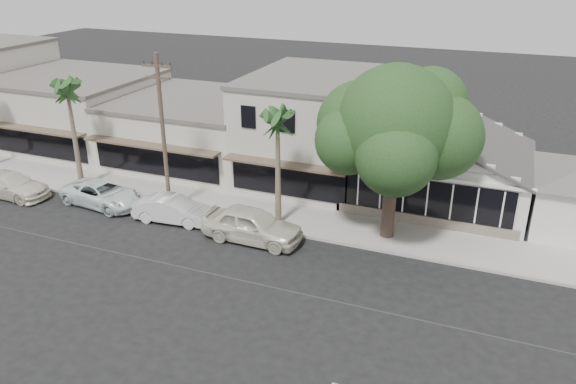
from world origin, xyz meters
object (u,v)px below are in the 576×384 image
at_px(car_0, 252,225).
at_px(shade_tree, 395,126).
at_px(car_2, 103,194).
at_px(car_3, 11,185).
at_px(utility_pole, 163,131).
at_px(car_1, 173,209).

distance_m(car_0, shade_tree, 8.70).
xyz_separation_m(car_2, car_3, (-6.04, -0.98, 0.01)).
height_order(car_0, car_3, car_0).
bearing_deg(utility_pole, car_3, -170.20).
relative_size(car_0, shade_tree, 0.58).
distance_m(car_0, car_3, 16.05).
relative_size(car_0, car_1, 1.20).
xyz_separation_m(car_0, car_1, (-5.00, 0.39, -0.17)).
relative_size(utility_pole, car_1, 2.06).
bearing_deg(car_3, shade_tree, -80.34).
bearing_deg(car_0, car_3, 92.08).
bearing_deg(car_2, car_3, 105.73).
distance_m(car_2, shade_tree, 17.33).
distance_m(car_1, shade_tree, 12.79).
height_order(car_1, shade_tree, shade_tree).
height_order(car_2, shade_tree, shade_tree).
height_order(utility_pole, car_2, utility_pole).
xyz_separation_m(utility_pole, shade_tree, (12.29, 1.59, 1.18)).
height_order(utility_pole, shade_tree, shade_tree).
height_order(car_3, shade_tree, shade_tree).
distance_m(utility_pole, car_2, 5.80).
bearing_deg(car_1, car_0, -99.99).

